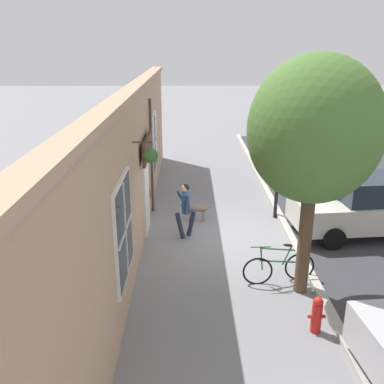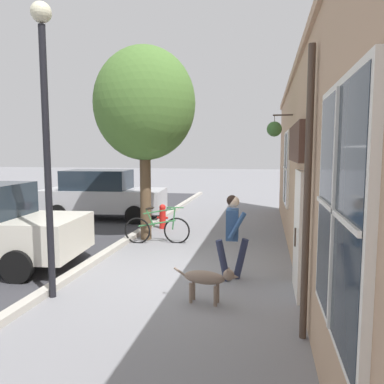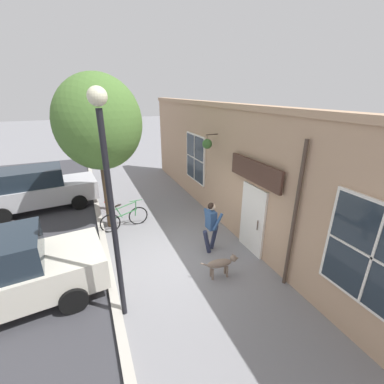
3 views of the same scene
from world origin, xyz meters
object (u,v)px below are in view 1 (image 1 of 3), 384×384
(dog_on_leash, at_px, (195,208))
(street_lamp, at_px, (281,122))
(parked_car_mid_block, at_px, (370,206))
(pedestrian_walking, at_px, (185,206))
(fire_hydrant, at_px, (317,314))
(leaning_bicycle, at_px, (279,267))
(street_tree_by_curb, at_px, (315,134))

(dog_on_leash, distance_m, street_lamp, 3.72)
(parked_car_mid_block, bearing_deg, pedestrian_walking, -177.94)
(fire_hydrant, bearing_deg, dog_on_leash, 112.52)
(dog_on_leash, relative_size, leaning_bicycle, 0.63)
(dog_on_leash, relative_size, street_lamp, 0.23)
(leaning_bicycle, xyz_separation_m, fire_hydrant, (0.37, -1.84, 0.02))
(street_tree_by_curb, xyz_separation_m, street_lamp, (0.24, 4.31, -0.52))
(pedestrian_walking, distance_m, dog_on_leash, 1.34)
(parked_car_mid_block, relative_size, street_lamp, 0.94)
(pedestrian_walking, height_order, leaning_bicycle, pedestrian_walking)
(leaning_bicycle, distance_m, street_lamp, 4.78)
(dog_on_leash, bearing_deg, leaning_bicycle, -62.39)
(street_tree_by_curb, relative_size, leaning_bicycle, 3.00)
(street_lamp, bearing_deg, street_tree_by_curb, -93.22)
(parked_car_mid_block, xyz_separation_m, street_lamp, (-2.47, 1.23, 2.21))
(leaning_bicycle, bearing_deg, dog_on_leash, 117.61)
(pedestrian_walking, relative_size, street_tree_by_curb, 0.31)
(pedestrian_walking, distance_m, street_lamp, 3.84)
(pedestrian_walking, bearing_deg, street_lamp, 26.44)
(dog_on_leash, bearing_deg, parked_car_mid_block, -11.14)
(street_tree_by_curb, relative_size, parked_car_mid_block, 1.17)
(street_lamp, bearing_deg, leaning_bicycle, -99.75)
(pedestrian_walking, xyz_separation_m, street_lamp, (2.86, 1.42, 2.13))
(parked_car_mid_block, distance_m, fire_hydrant, 5.31)
(parked_car_mid_block, distance_m, street_lamp, 3.53)
(leaning_bicycle, distance_m, parked_car_mid_block, 4.14)
(pedestrian_walking, relative_size, parked_car_mid_block, 0.36)
(parked_car_mid_block, xyz_separation_m, fire_hydrant, (-2.77, -4.50, -0.48))
(fire_hydrant, bearing_deg, street_tree_by_curb, 87.64)
(leaning_bicycle, relative_size, street_lamp, 0.37)
(leaning_bicycle, distance_m, fire_hydrant, 1.88)
(pedestrian_walking, relative_size, leaning_bicycle, 0.94)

